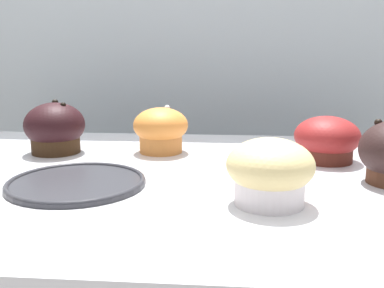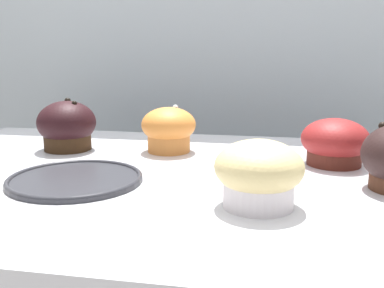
{
  "view_description": "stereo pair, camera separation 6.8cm",
  "coord_description": "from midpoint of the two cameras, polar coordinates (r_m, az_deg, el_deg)",
  "views": [
    {
      "loc": [
        0.07,
        -0.65,
        1.14
      ],
      "look_at": [
        0.01,
        0.01,
        1.0
      ],
      "focal_mm": 42.0,
      "sensor_mm": 36.0,
      "label": 1
    },
    {
      "loc": [
        0.14,
        -0.64,
        1.14
      ],
      "look_at": [
        0.01,
        0.01,
        1.0
      ],
      "focal_mm": 42.0,
      "sensor_mm": 36.0,
      "label": 2
    }
  ],
  "objects": [
    {
      "name": "muffin_back_center",
      "position": [
        0.82,
        -0.61,
        1.9
      ],
      "size": [
        0.1,
        0.1,
        0.09
      ],
      "color": "#CA7937",
      "rests_on": "display_counter"
    },
    {
      "name": "muffin_back_right",
      "position": [
        0.55,
        12.03,
        -3.72
      ],
      "size": [
        0.11,
        0.11,
        0.08
      ],
      "color": "white",
      "rests_on": "display_counter"
    },
    {
      "name": "muffin_front_right",
      "position": [
        0.86,
        -13.45,
        2.17
      ],
      "size": [
        0.11,
        0.11,
        0.1
      ],
      "color": "#321F10",
      "rests_on": "display_counter"
    },
    {
      "name": "serving_plate",
      "position": [
        0.66,
        -11.75,
        -4.39
      ],
      "size": [
        0.19,
        0.19,
        0.01
      ],
      "color": "#2D2D33",
      "rests_on": "display_counter"
    },
    {
      "name": "muffin_front_left",
      "position": [
        0.78,
        20.11,
        0.13
      ],
      "size": [
        0.11,
        0.11,
        0.08
      ],
      "color": "#502017",
      "rests_on": "display_counter"
    },
    {
      "name": "wall_back",
      "position": [
        1.28,
        5.74,
        1.33
      ],
      "size": [
        3.2,
        0.1,
        1.8
      ],
      "primitive_type": "cube",
      "color": "#A8B2B7",
      "rests_on": "ground"
    }
  ]
}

